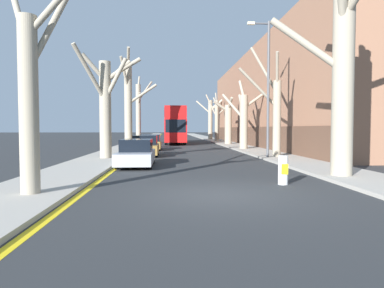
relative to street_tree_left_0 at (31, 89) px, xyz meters
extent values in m
plane|color=#2B2D30|center=(5.20, -0.02, -2.96)|extent=(300.00, 300.00, 0.00)
cube|color=#A39E93|center=(-0.37, 49.98, -2.90)|extent=(2.79, 120.00, 0.12)
cube|color=#A39E93|center=(10.76, 49.98, -2.90)|extent=(2.79, 120.00, 0.12)
cube|color=#93664C|center=(17.16, 28.68, 2.12)|extent=(10.00, 43.19, 10.16)
cube|color=brown|center=(12.14, 28.68, -1.94)|extent=(0.12, 42.33, 2.03)
cube|color=yellow|center=(1.20, 49.98, -2.95)|extent=(0.24, 120.00, 0.01)
cylinder|color=gray|center=(-0.04, -0.06, -0.50)|extent=(0.51, 0.51, 4.91)
cylinder|color=gray|center=(0.83, -0.19, 2.33)|extent=(1.90, 0.46, 1.96)
cylinder|color=gray|center=(0.54, 0.26, 1.89)|extent=(1.40, 0.88, 2.88)
cylinder|color=gray|center=(-0.62, 0.60, 2.50)|extent=(1.38, 1.54, 2.95)
cylinder|color=gray|center=(-0.08, 11.19, -0.03)|extent=(0.69, 0.69, 5.86)
cylinder|color=gray|center=(0.97, 11.20, 2.45)|extent=(2.21, 0.26, 1.47)
cylinder|color=gray|center=(0.67, 11.19, 2.30)|extent=(1.65, 0.25, 1.45)
cylinder|color=gray|center=(0.59, 10.86, 1.80)|extent=(1.62, 0.98, 2.46)
cylinder|color=gray|center=(-0.67, 10.91, 2.50)|extent=(1.45, 0.85, 1.60)
cylinder|color=gray|center=(-0.73, 10.21, 2.03)|extent=(1.61, 2.25, 3.04)
cylinder|color=gray|center=(0.04, 21.65, 0.77)|extent=(0.69, 0.69, 7.46)
cylinder|color=gray|center=(0.16, 20.88, 4.98)|extent=(0.51, 1.75, 1.89)
cylinder|color=gray|center=(-0.17, 20.95, 3.76)|extent=(0.72, 1.68, 2.77)
cylinder|color=gray|center=(1.30, 21.72, 2.03)|extent=(2.67, 0.39, 1.93)
cylinder|color=gray|center=(-0.05, 32.61, 0.66)|extent=(0.60, 0.60, 7.24)
cylinder|color=gray|center=(-0.02, 33.20, 4.61)|extent=(0.27, 1.34, 1.65)
cylinder|color=gray|center=(0.09, 32.14, 2.43)|extent=(0.52, 1.18, 1.64)
cylinder|color=gray|center=(0.82, 31.86, 3.37)|extent=(1.98, 1.76, 2.26)
cylinder|color=gray|center=(10.23, 2.88, 0.73)|extent=(0.78, 0.78, 7.37)
cylinder|color=gray|center=(8.99, 3.29, 2.12)|extent=(2.73, 1.13, 2.25)
cylinder|color=gray|center=(10.48, 11.50, -0.52)|extent=(0.51, 0.51, 4.88)
cylinder|color=gray|center=(10.30, 10.98, 2.49)|extent=(0.57, 1.25, 2.05)
cylinder|color=gray|center=(9.71, 11.76, 2.58)|extent=(1.75, 0.73, 3.01)
cylinder|color=gray|center=(9.24, 11.33, 1.43)|extent=(2.62, 0.55, 2.46)
cylinder|color=gray|center=(10.24, 19.99, -0.56)|extent=(0.69, 0.69, 4.80)
cylinder|color=gray|center=(11.25, 20.29, 1.40)|extent=(2.22, 0.87, 1.60)
cylinder|color=gray|center=(10.17, 20.55, 2.37)|extent=(0.41, 1.34, 1.74)
cylinder|color=gray|center=(9.48, 20.97, 0.89)|extent=(1.81, 2.25, 2.46)
cylinder|color=gray|center=(10.25, 21.00, 1.01)|extent=(0.27, 2.19, 2.16)
cylinder|color=gray|center=(10.48, 29.31, -0.68)|extent=(0.82, 0.82, 4.56)
cylinder|color=gray|center=(10.55, 28.59, 1.70)|extent=(0.44, 1.65, 1.43)
cylinder|color=gray|center=(10.79, 29.89, 1.77)|extent=(0.97, 1.47, 1.59)
cylinder|color=gray|center=(9.63, 29.16, 1.41)|extent=(1.90, 0.61, 1.31)
cylinder|color=gray|center=(10.34, 37.95, -0.08)|extent=(0.55, 0.55, 5.76)
cylinder|color=gray|center=(9.63, 38.28, 2.05)|extent=(1.66, 0.90, 3.32)
cylinder|color=gray|center=(10.47, 39.42, 3.09)|extent=(0.44, 3.07, 2.20)
cylinder|color=gray|center=(10.22, 38.64, 2.54)|extent=(0.46, 1.54, 1.63)
cylinder|color=gray|center=(11.26, 38.30, 1.47)|extent=(2.02, 0.92, 1.68)
cylinder|color=gray|center=(10.39, 45.85, 0.27)|extent=(0.70, 0.70, 6.46)
cylinder|color=gray|center=(11.32, 45.47, 2.78)|extent=(2.08, 1.04, 1.74)
cylinder|color=gray|center=(9.35, 46.91, 2.43)|extent=(2.35, 2.40, 2.33)
cylinder|color=gray|center=(11.64, 45.56, 2.98)|extent=(2.70, 0.85, 2.00)
cylinder|color=gray|center=(11.36, 45.31, 2.63)|extent=(2.20, 1.35, 2.05)
cube|color=red|center=(4.41, 33.00, -1.32)|extent=(2.44, 11.83, 2.58)
cube|color=red|center=(4.41, 33.00, 0.62)|extent=(2.39, 11.59, 1.30)
cube|color=#A91111|center=(4.41, 33.00, 1.33)|extent=(2.39, 11.59, 0.12)
cube|color=black|center=(4.41, 33.00, -0.82)|extent=(2.47, 10.41, 1.34)
cube|color=black|center=(4.41, 33.00, 0.69)|extent=(2.47, 10.41, 0.99)
cube|color=black|center=(4.41, 27.11, -0.82)|extent=(2.20, 0.06, 1.41)
cylinder|color=black|center=(3.36, 29.45, -2.44)|extent=(0.30, 1.03, 1.03)
cylinder|color=black|center=(5.46, 29.45, -2.44)|extent=(0.30, 1.03, 1.03)
cylinder|color=black|center=(3.36, 36.31, -2.44)|extent=(0.30, 1.03, 1.03)
cylinder|color=black|center=(5.46, 36.31, -2.44)|extent=(0.30, 1.03, 1.03)
cube|color=#9EA3AD|center=(2.08, 7.61, -2.50)|extent=(1.70, 4.31, 0.56)
cube|color=black|center=(2.08, 7.86, -1.92)|extent=(1.50, 2.24, 0.60)
cylinder|color=black|center=(1.34, 6.31, -2.65)|extent=(0.20, 0.62, 0.62)
cylinder|color=black|center=(2.82, 6.31, -2.65)|extent=(0.20, 0.62, 0.62)
cylinder|color=black|center=(1.34, 8.90, -2.65)|extent=(0.20, 0.62, 0.62)
cylinder|color=black|center=(2.82, 8.90, -2.65)|extent=(0.20, 0.62, 0.62)
cube|color=olive|center=(2.08, 13.88, -2.48)|extent=(1.79, 4.02, 0.60)
cube|color=black|center=(2.08, 14.12, -1.86)|extent=(1.57, 2.09, 0.63)
cylinder|color=black|center=(1.30, 12.67, -2.62)|extent=(0.20, 0.67, 0.67)
cylinder|color=black|center=(2.87, 12.67, -2.62)|extent=(0.20, 0.67, 0.67)
cylinder|color=black|center=(1.30, 15.08, -2.62)|extent=(0.20, 0.67, 0.67)
cylinder|color=black|center=(2.87, 15.08, -2.62)|extent=(0.20, 0.67, 0.67)
cube|color=olive|center=(2.08, 20.39, -2.49)|extent=(1.82, 4.01, 0.58)
cube|color=black|center=(2.08, 20.63, -1.91)|extent=(1.60, 2.09, 0.58)
cylinder|color=black|center=(1.28, 19.18, -2.65)|extent=(0.20, 0.61, 0.61)
cylinder|color=black|center=(2.89, 19.18, -2.65)|extent=(0.20, 0.61, 0.61)
cylinder|color=black|center=(1.28, 21.59, -2.65)|extent=(0.20, 0.61, 0.61)
cylinder|color=black|center=(2.89, 21.59, -2.65)|extent=(0.20, 0.61, 0.61)
cylinder|color=#4C4F54|center=(9.79, 11.07, 1.23)|extent=(0.16, 0.16, 8.38)
cylinder|color=#4C4F54|center=(9.24, 11.07, 5.27)|extent=(1.10, 0.11, 0.11)
cube|color=beige|center=(8.69, 11.07, 5.27)|extent=(0.44, 0.20, 0.16)
cylinder|color=white|center=(7.56, 1.64, -2.47)|extent=(0.33, 0.33, 0.97)
cube|color=yellow|center=(7.56, 1.47, -2.42)|extent=(0.23, 0.01, 0.35)
camera|label=1|loc=(3.75, -9.59, -1.06)|focal=32.00mm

